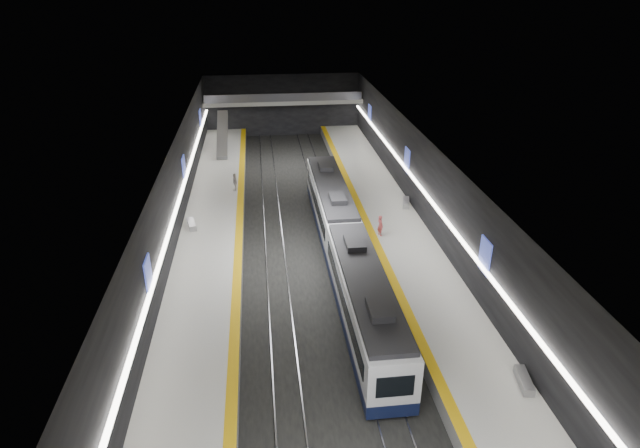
{
  "coord_description": "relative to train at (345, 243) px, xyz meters",
  "views": [
    {
      "loc": [
        -3.3,
        -34.93,
        20.21
      ],
      "look_at": [
        1.08,
        2.38,
        2.2
      ],
      "focal_mm": 30.0,
      "sensor_mm": 36.0,
      "label": 1
    }
  ],
  "objects": [
    {
      "name": "ground",
      "position": [
        -2.5,
        1.02,
        -2.2
      ],
      "size": [
        70.0,
        70.0,
        0.0
      ],
      "primitive_type": "plane",
      "color": "black",
      "rests_on": "ground"
    },
    {
      "name": "ceiling",
      "position": [
        -2.5,
        1.02,
        5.8
      ],
      "size": [
        20.0,
        70.0,
        0.04
      ],
      "primitive_type": "cube",
      "rotation": [
        3.14,
        0.0,
        0.0
      ],
      "color": "beige",
      "rests_on": "wall_left"
    },
    {
      "name": "wall_left",
      "position": [
        -12.5,
        1.02,
        1.8
      ],
      "size": [
        0.04,
        70.0,
        8.0
      ],
      "primitive_type": "cube",
      "color": "black",
      "rests_on": "ground"
    },
    {
      "name": "wall_right",
      "position": [
        7.5,
        1.02,
        1.8
      ],
      "size": [
        0.04,
        70.0,
        8.0
      ],
      "primitive_type": "cube",
      "color": "black",
      "rests_on": "ground"
    },
    {
      "name": "wall_back",
      "position": [
        -2.5,
        36.02,
        1.8
      ],
      "size": [
        20.0,
        0.04,
        8.0
      ],
      "primitive_type": "cube",
      "color": "black",
      "rests_on": "ground"
    },
    {
      "name": "platform_left",
      "position": [
        -10.0,
        1.02,
        -1.7
      ],
      "size": [
        5.0,
        70.0,
        1.0
      ],
      "primitive_type": "cube",
      "color": "slate",
      "rests_on": "ground"
    },
    {
      "name": "tile_surface_left",
      "position": [
        -10.0,
        1.02,
        -1.19
      ],
      "size": [
        5.0,
        70.0,
        0.02
      ],
      "primitive_type": "cube",
      "color": "#B8B8B3",
      "rests_on": "platform_left"
    },
    {
      "name": "tactile_strip_left",
      "position": [
        -7.8,
        1.02,
        -1.18
      ],
      "size": [
        0.6,
        70.0,
        0.02
      ],
      "primitive_type": "cube",
      "color": "#DBA50B",
      "rests_on": "platform_left"
    },
    {
      "name": "platform_right",
      "position": [
        5.0,
        1.02,
        -1.7
      ],
      "size": [
        5.0,
        70.0,
        1.0
      ],
      "primitive_type": "cube",
      "color": "slate",
      "rests_on": "ground"
    },
    {
      "name": "tile_surface_right",
      "position": [
        5.0,
        1.02,
        -1.19
      ],
      "size": [
        5.0,
        70.0,
        0.02
      ],
      "primitive_type": "cube",
      "color": "#B8B8B3",
      "rests_on": "platform_right"
    },
    {
      "name": "tactile_strip_right",
      "position": [
        2.8,
        1.02,
        -1.18
      ],
      "size": [
        0.6,
        70.0,
        0.02
      ],
      "primitive_type": "cube",
      "color": "#DBA50B",
      "rests_on": "platform_right"
    },
    {
      "name": "rails",
      "position": [
        -2.5,
        1.02,
        -2.14
      ],
      "size": [
        6.52,
        70.0,
        0.12
      ],
      "color": "gray",
      "rests_on": "ground"
    },
    {
      "name": "train",
      "position": [
        0.0,
        0.0,
        0.0
      ],
      "size": [
        2.69,
        30.04,
        3.6
      ],
      "color": "#0E1533",
      "rests_on": "ground"
    },
    {
      "name": "ad_posters",
      "position": [
        -2.5,
        2.02,
        2.3
      ],
      "size": [
        19.94,
        53.5,
        2.2
      ],
      "color": "#3B49B2",
      "rests_on": "wall_left"
    },
    {
      "name": "cove_light_left",
      "position": [
        -12.3,
        1.02,
        1.6
      ],
      "size": [
        0.25,
        68.6,
        0.12
      ],
      "primitive_type": "cube",
      "color": "white",
      "rests_on": "wall_left"
    },
    {
      "name": "cove_light_right",
      "position": [
        7.3,
        1.02,
        1.6
      ],
      "size": [
        0.25,
        68.6,
        0.12
      ],
      "primitive_type": "cube",
      "color": "white",
      "rests_on": "wall_right"
    },
    {
      "name": "mezzanine_bridge",
      "position": [
        -2.5,
        33.95,
        2.84
      ],
      "size": [
        20.0,
        3.0,
        1.5
      ],
      "color": "gray",
      "rests_on": "wall_left"
    },
    {
      "name": "escalator",
      "position": [
        -10.0,
        27.02,
        0.7
      ],
      "size": [
        1.2,
        7.5,
        3.92
      ],
      "primitive_type": "cube",
      "rotation": [
        0.44,
        0.0,
        0.0
      ],
      "color": "#99999E",
      "rests_on": "platform_left"
    },
    {
      "name": "bench_left_far",
      "position": [
        -11.68,
        6.55,
        -0.96
      ],
      "size": [
        0.98,
        2.03,
        0.48
      ],
      "primitive_type": "cube",
      "rotation": [
        0.0,
        0.0,
        0.23
      ],
      "color": "#99999E",
      "rests_on": "platform_left"
    },
    {
      "name": "bench_right_near",
      "position": [
        7.0,
        -14.17,
        -0.96
      ],
      "size": [
        0.85,
        2.01,
        0.48
      ],
      "primitive_type": "cube",
      "rotation": [
        0.0,
        0.0,
        -0.16
      ],
      "color": "#99999E",
      "rests_on": "platform_right"
    },
    {
      "name": "bench_right_far",
      "position": [
        7.0,
        8.9,
        -0.95
      ],
      "size": [
        1.06,
        2.07,
        0.49
      ],
      "primitive_type": "cube",
      "rotation": [
        0.0,
        0.0,
        -0.27
      ],
      "color": "#99999E",
      "rests_on": "platform_right"
    },
    {
      "name": "passenger_right_a",
      "position": [
        3.36,
        3.24,
        -0.34
      ],
      "size": [
        0.59,
        0.72,
        1.71
      ],
      "primitive_type": "imported",
      "rotation": [
        0.0,
        0.0,
        1.9
      ],
      "color": "#BE474C",
      "rests_on": "platform_right"
    },
    {
      "name": "passenger_left_a",
      "position": [
        -8.31,
        14.22,
        -0.33
      ],
      "size": [
        0.51,
        1.05,
        1.74
      ],
      "primitive_type": "imported",
      "rotation": [
        0.0,
        0.0,
        -1.48
      ],
      "color": "beige",
      "rests_on": "platform_left"
    }
  ]
}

